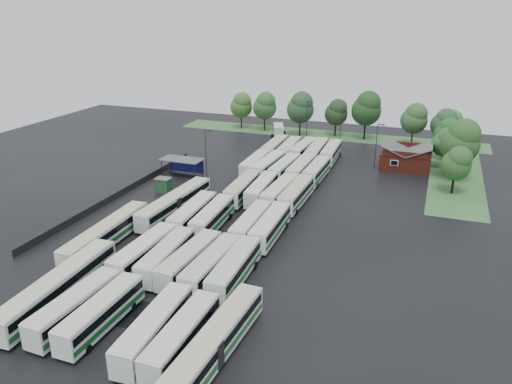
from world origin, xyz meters
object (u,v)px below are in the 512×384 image
(artic_bus_east, at_px, (213,346))
(minibus, at_px, (278,130))
(brick_building, at_px, (406,159))
(artic_bus_west_a, at_px, (59,286))

(artic_bus_east, bearing_deg, minibus, 106.39)
(brick_building, relative_size, minibus, 1.43)
(brick_building, height_order, artic_bus_west_a, brick_building)
(brick_building, height_order, artic_bus_east, brick_building)
(brick_building, distance_m, minibus, 37.31)
(artic_bus_west_a, relative_size, artic_bus_east, 1.03)
(artic_bus_west_a, height_order, artic_bus_east, artic_bus_west_a)
(artic_bus_west_a, xyz_separation_m, minibus, (-0.40, 82.63, -0.35))
(brick_building, bearing_deg, minibus, 153.35)
(brick_building, distance_m, artic_bus_east, 70.41)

